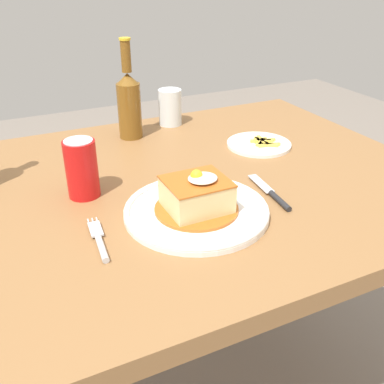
{
  "coord_description": "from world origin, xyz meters",
  "views": [
    {
      "loc": [
        -0.35,
        -0.82,
        1.19
      ],
      "look_at": [
        -0.02,
        -0.13,
        0.78
      ],
      "focal_mm": 41.24,
      "sensor_mm": 36.0,
      "label": 1
    }
  ],
  "objects": [
    {
      "name": "dining_table",
      "position": [
        0.0,
        0.0,
        0.63
      ],
      "size": [
        1.19,
        0.87,
        0.74
      ],
      "color": "olive",
      "rests_on": "ground_plane"
    },
    {
      "name": "beer_bottle_amber",
      "position": [
        0.0,
        0.31,
        0.84
      ],
      "size": [
        0.06,
        0.06,
        0.27
      ],
      "color": "brown",
      "rests_on": "dining_table"
    },
    {
      "name": "knife",
      "position": [
        0.15,
        -0.16,
        0.75
      ],
      "size": [
        0.03,
        0.17,
        0.01
      ],
      "color": "#262628",
      "rests_on": "dining_table"
    },
    {
      "name": "main_plate",
      "position": [
        -0.02,
        -0.15,
        0.75
      ],
      "size": [
        0.28,
        0.28,
        0.02
      ],
      "color": "white",
      "rests_on": "dining_table"
    },
    {
      "name": "soda_can",
      "position": [
        -0.2,
        0.02,
        0.81
      ],
      "size": [
        0.07,
        0.07,
        0.12
      ],
      "color": "red",
      "rests_on": "dining_table"
    },
    {
      "name": "side_plate_fries",
      "position": [
        0.29,
        0.09,
        0.75
      ],
      "size": [
        0.17,
        0.17,
        0.02
      ],
      "color": "white",
      "rests_on": "dining_table"
    },
    {
      "name": "fork",
      "position": [
        -0.22,
        -0.17,
        0.75
      ],
      "size": [
        0.03,
        0.14,
        0.01
      ],
      "color": "silver",
      "rests_on": "dining_table"
    },
    {
      "name": "drinking_glass",
      "position": [
        0.14,
        0.36,
        0.79
      ],
      "size": [
        0.07,
        0.07,
        0.1
      ],
      "color": "gold",
      "rests_on": "dining_table"
    },
    {
      "name": "sandwich_meal",
      "position": [
        -0.02,
        -0.15,
        0.79
      ],
      "size": [
        0.16,
        0.16,
        0.09
      ],
      "color": "#B75B1E",
      "rests_on": "main_plate"
    }
  ]
}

